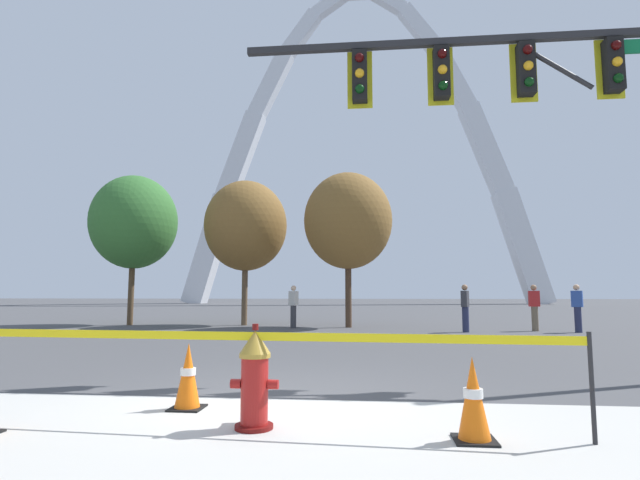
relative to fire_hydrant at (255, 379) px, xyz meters
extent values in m
plane|color=#474749|center=(-0.03, 1.39, -0.47)|extent=(240.00, 240.00, 0.00)
cylinder|color=#5E0F0D|center=(0.00, -0.01, -0.44)|extent=(0.36, 0.36, 0.05)
cylinder|color=maroon|center=(0.00, -0.01, -0.11)|extent=(0.26, 0.26, 0.62)
cylinder|color=#A8842D|center=(0.00, -0.01, 0.22)|extent=(0.30, 0.30, 0.04)
cone|color=#A8842D|center=(0.00, -0.01, 0.35)|extent=(0.30, 0.30, 0.22)
cylinder|color=#5E0F0D|center=(0.00, -0.01, 0.49)|extent=(0.06, 0.06, 0.06)
cylinder|color=maroon|center=(-0.18, -0.01, -0.04)|extent=(0.10, 0.09, 0.09)
cylinder|color=maroon|center=(0.18, -0.01, -0.04)|extent=(0.10, 0.09, 0.09)
cylinder|color=maroon|center=(0.00, 0.19, -0.14)|extent=(0.13, 0.14, 0.13)
cylinder|color=#5E0F0D|center=(0.00, 0.27, -0.14)|extent=(0.15, 0.03, 0.15)
cylinder|color=#232326|center=(2.99, -0.19, 0.01)|extent=(0.04, 0.04, 0.95)
cube|color=yellow|center=(0.05, -0.02, 0.41)|extent=(5.88, 0.35, 0.08)
cube|color=black|center=(-0.93, 0.71, -0.45)|extent=(0.36, 0.36, 0.03)
cone|color=orange|center=(-0.93, 0.71, -0.09)|extent=(0.28, 0.28, 0.70)
cylinder|color=white|center=(-0.93, 0.71, -0.05)|extent=(0.17, 0.17, 0.08)
cube|color=black|center=(1.99, -0.20, -0.45)|extent=(0.36, 0.36, 0.03)
cone|color=orange|center=(1.99, -0.20, -0.09)|extent=(0.28, 0.28, 0.70)
cylinder|color=white|center=(1.99, -0.20, -0.05)|extent=(0.17, 0.17, 0.08)
cube|color=#232326|center=(2.77, 3.52, 5.13)|extent=(7.60, 0.12, 0.12)
cylinder|color=#232326|center=(4.29, 3.52, 4.58)|extent=(1.11, 0.08, 0.81)
cube|color=black|center=(5.17, 3.52, 4.58)|extent=(0.26, 0.24, 0.90)
cube|color=gold|center=(5.17, 3.66, 4.58)|extent=(0.44, 0.03, 1.04)
sphere|color=#360606|center=(5.17, 3.39, 4.86)|extent=(0.16, 0.16, 0.16)
sphere|color=orange|center=(5.17, 3.39, 4.58)|extent=(0.16, 0.16, 0.16)
sphere|color=black|center=(5.17, 3.39, 4.30)|extent=(0.16, 0.16, 0.16)
cube|color=black|center=(3.77, 3.52, 4.58)|extent=(0.26, 0.24, 0.90)
cube|color=gold|center=(3.77, 3.66, 4.58)|extent=(0.44, 0.03, 1.04)
sphere|color=#360606|center=(3.77, 3.39, 4.86)|extent=(0.16, 0.16, 0.16)
sphere|color=orange|center=(3.77, 3.39, 4.58)|extent=(0.16, 0.16, 0.16)
sphere|color=black|center=(3.77, 3.39, 4.30)|extent=(0.16, 0.16, 0.16)
cube|color=black|center=(2.37, 3.52, 4.58)|extent=(0.26, 0.24, 0.90)
cube|color=gold|center=(2.37, 3.66, 4.58)|extent=(0.44, 0.03, 1.04)
sphere|color=#360606|center=(2.37, 3.39, 4.86)|extent=(0.16, 0.16, 0.16)
sphere|color=orange|center=(2.37, 3.39, 4.58)|extent=(0.16, 0.16, 0.16)
sphere|color=black|center=(2.37, 3.39, 4.30)|extent=(0.16, 0.16, 0.16)
cube|color=black|center=(0.97, 3.52, 4.58)|extent=(0.26, 0.24, 0.90)
cube|color=gold|center=(0.97, 3.66, 4.58)|extent=(0.44, 0.03, 1.04)
sphere|color=#360606|center=(0.97, 3.39, 4.86)|extent=(0.16, 0.16, 0.16)
sphere|color=orange|center=(0.97, 3.39, 4.58)|extent=(0.16, 0.16, 0.16)
sphere|color=black|center=(0.97, 3.39, 4.30)|extent=(0.16, 0.16, 0.16)
cube|color=silver|center=(-20.45, 59.79, 6.67)|extent=(6.75, 2.74, 15.12)
cube|color=silver|center=(-16.37, 59.79, 19.51)|extent=(6.43, 2.46, 12.34)
cube|color=silver|center=(-12.28, 59.79, 29.50)|extent=(6.08, 2.17, 9.58)
cube|color=silver|center=(-8.20, 59.79, 36.63)|extent=(5.67, 1.88, 6.88)
cube|color=silver|center=(-4.11, 59.79, 40.91)|extent=(5.08, 1.59, 4.21)
cube|color=silver|center=(4.05, 59.79, 40.91)|extent=(5.08, 1.59, 4.21)
cube|color=silver|center=(8.14, 59.79, 36.63)|extent=(5.67, 1.88, 6.88)
cube|color=silver|center=(12.22, 59.79, 29.50)|extent=(6.08, 2.17, 9.58)
cube|color=silver|center=(16.31, 59.79, 19.51)|extent=(6.43, 2.46, 12.34)
cube|color=silver|center=(20.39, 59.79, 6.67)|extent=(6.75, 2.74, 15.12)
cylinder|color=brown|center=(-8.75, 14.88, 0.87)|extent=(0.24, 0.24, 2.68)
ellipsoid|color=#336B2D|center=(-8.75, 14.88, 3.81)|extent=(3.57, 3.57, 3.92)
cylinder|color=brown|center=(-4.03, 15.18, 0.82)|extent=(0.24, 0.24, 2.56)
ellipsoid|color=brown|center=(-4.03, 15.18, 3.64)|extent=(3.42, 3.42, 3.76)
cylinder|color=#473323|center=(0.27, 14.30, 0.82)|extent=(0.24, 0.24, 2.57)
ellipsoid|color=brown|center=(0.27, 14.30, 3.65)|extent=(3.43, 3.43, 3.77)
cylinder|color=brown|center=(6.75, 13.11, -0.05)|extent=(0.22, 0.22, 0.84)
cube|color=#B22323|center=(6.75, 13.11, 0.64)|extent=(0.35, 0.22, 0.54)
sphere|color=#936B4C|center=(6.75, 13.11, 1.02)|extent=(0.20, 0.20, 0.20)
cylinder|color=#38383D|center=(-1.78, 13.75, -0.05)|extent=(0.22, 0.22, 0.84)
cube|color=beige|center=(-1.78, 13.75, 0.64)|extent=(0.39, 0.37, 0.54)
sphere|color=beige|center=(-1.78, 13.75, 1.02)|extent=(0.20, 0.20, 0.20)
cylinder|color=#232847|center=(7.96, 12.57, -0.05)|extent=(0.22, 0.22, 0.84)
cube|color=#2D4C99|center=(7.96, 12.57, 0.64)|extent=(0.39, 0.34, 0.54)
sphere|color=tan|center=(7.96, 12.57, 1.02)|extent=(0.20, 0.20, 0.20)
cylinder|color=#232847|center=(4.27, 12.34, -0.05)|extent=(0.22, 0.22, 0.84)
cube|color=#333338|center=(4.27, 12.34, 0.64)|extent=(0.32, 0.39, 0.54)
sphere|color=#936B4C|center=(4.27, 12.34, 1.02)|extent=(0.20, 0.20, 0.20)
camera|label=1|loc=(1.11, -4.74, 0.81)|focal=27.70mm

